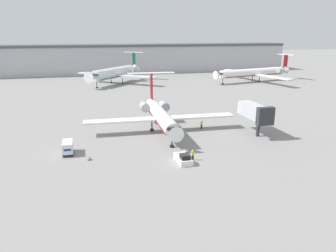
% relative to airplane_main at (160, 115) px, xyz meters
% --- Properties ---
extents(ground_plane, '(600.00, 600.00, 0.00)m').
position_rel_airplane_main_xyz_m(ground_plane, '(-0.56, -17.48, -3.37)').
color(ground_plane, gray).
extents(terminal_building, '(180.00, 16.80, 13.96)m').
position_rel_airplane_main_xyz_m(terminal_building, '(-0.56, 102.52, 3.64)').
color(terminal_building, '#B2B2B7').
rests_on(terminal_building, ground).
extents(airplane_main, '(30.53, 25.30, 10.59)m').
position_rel_airplane_main_xyz_m(airplane_main, '(0.00, 0.00, 0.00)').
color(airplane_main, white).
rests_on(airplane_main, ground).
extents(pushback_tug, '(1.93, 4.34, 1.61)m').
position_rel_airplane_main_xyz_m(pushback_tug, '(-0.56, -17.39, -2.79)').
color(pushback_tug, silver).
rests_on(pushback_tug, ground).
extents(luggage_cart, '(1.62, 3.62, 2.11)m').
position_rel_airplane_main_xyz_m(luggage_cart, '(-17.88, -9.02, -2.31)').
color(luggage_cart, '#232326').
rests_on(luggage_cart, ground).
extents(worker_near_tug, '(0.40, 0.24, 1.73)m').
position_rel_airplane_main_xyz_m(worker_near_tug, '(1.12, -16.94, -2.46)').
color(worker_near_tug, '#232838').
rests_on(worker_near_tug, ground).
extents(worker_by_wing, '(0.40, 0.24, 1.71)m').
position_rel_airplane_main_xyz_m(worker_by_wing, '(8.63, -0.70, -2.47)').
color(worker_by_wing, '#232838').
rests_on(worker_by_wing, ground).
extents(traffic_cone_left, '(0.61, 0.61, 0.71)m').
position_rel_airplane_main_xyz_m(traffic_cone_left, '(-14.54, -12.73, -3.03)').
color(traffic_cone_left, black).
rests_on(traffic_cone_left, ground).
extents(airplane_parked_far_left, '(28.98, 28.08, 11.48)m').
position_rel_airplane_main_xyz_m(airplane_parked_far_left, '(-2.23, 66.72, 0.93)').
color(airplane_parked_far_left, silver).
rests_on(airplane_parked_far_left, ground).
extents(airplane_parked_far_right, '(37.36, 37.85, 10.49)m').
position_rel_airplane_main_xyz_m(airplane_parked_far_right, '(53.15, 57.99, 0.40)').
color(airplane_parked_far_right, white).
rests_on(airplane_parked_far_right, ground).
extents(jet_bridge, '(3.20, 9.24, 6.19)m').
position_rel_airplane_main_xyz_m(jet_bridge, '(17.33, -6.85, 1.07)').
color(jet_bridge, '#2D2D33').
rests_on(jet_bridge, ground).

